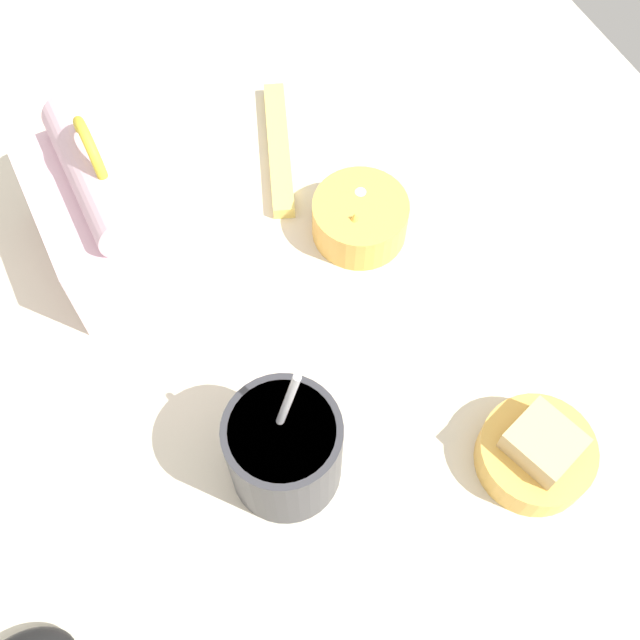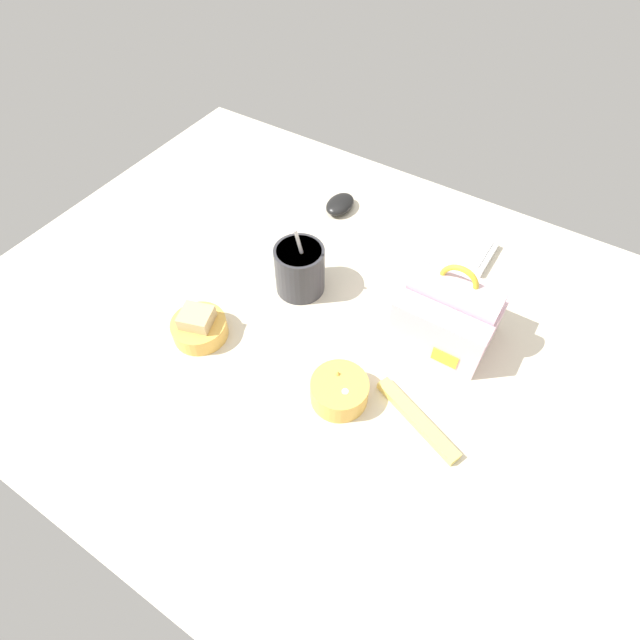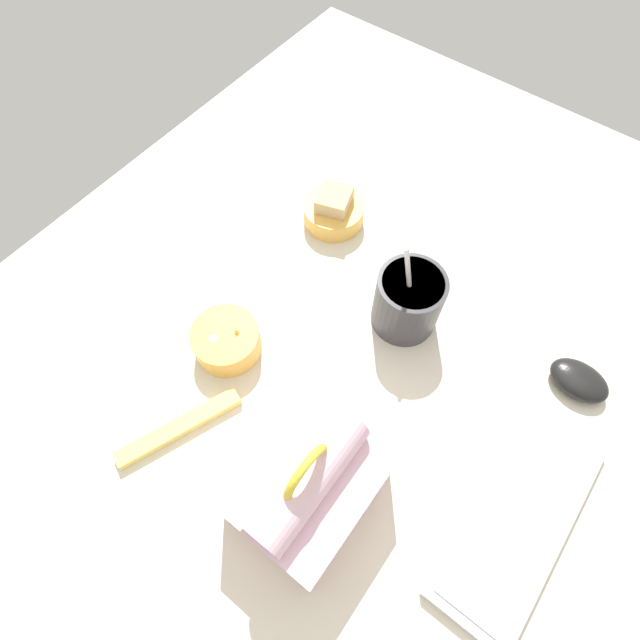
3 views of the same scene
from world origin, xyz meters
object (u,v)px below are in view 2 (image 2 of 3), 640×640
Objects in this scene: keyboard at (428,235)px; bento_bowl_snacks at (339,390)px; lunch_bag at (449,312)px; computer_mouse at (340,204)px; bento_bowl_sandwich at (199,327)px; soup_cup at (300,269)px; chopstick_case at (417,419)px.

keyboard is 47.36cm from bento_bowl_snacks.
computer_mouse is (-36.83, 22.12, -5.17)cm from lunch_bag.
computer_mouse is (3.55, 47.77, -0.91)cm from bento_bowl_sandwich.
computer_mouse is at bearing 85.75° from bento_bowl_sandwich.
bento_bowl_sandwich reaches higher than keyboard.
lunch_bag is at bearing -30.98° from computer_mouse.
computer_mouse is (-6.11, 26.75, -4.04)cm from soup_cup.
chopstick_case is at bearing -67.62° from keyboard.
chopstick_case is at bearing -24.24° from soup_cup.
keyboard is at bearing 4.20° from computer_mouse.
keyboard is at bearing 95.13° from bento_bowl_snacks.
computer_mouse is at bearing 149.02° from lunch_bag.
lunch_bag is 43.27cm from computer_mouse.
computer_mouse is (-22.65, -1.66, 0.55)cm from keyboard.
soup_cup reaches higher than bento_bowl_snacks.
soup_cup reaches higher than chopstick_case.
bento_bowl_sandwich is 30.52cm from bento_bowl_snacks.
bento_bowl_snacks is at bearing -84.87° from keyboard.
bento_bowl_sandwich is at bearing -114.68° from soup_cup.
keyboard is 28.27cm from lunch_bag.
bento_bowl_sandwich is 47.91cm from computer_mouse.
soup_cup is 27.73cm from computer_mouse.
lunch_bag is at bearing 66.93° from bento_bowl_snacks.
keyboard is at bearing 59.80° from soup_cup.
bento_bowl_sandwich is at bearing -117.92° from keyboard.
soup_cup is 1.74× the size of bento_bowl_snacks.
computer_mouse is at bearing 102.87° from soup_cup.
chopstick_case is (40.78, -42.36, -0.77)cm from computer_mouse.
lunch_bag reaches higher than keyboard.
keyboard is 55.96cm from bento_bowl_sandwich.
soup_cup is at bearing -120.20° from keyboard.
chopstick_case is at bearing -78.97° from lunch_bag.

